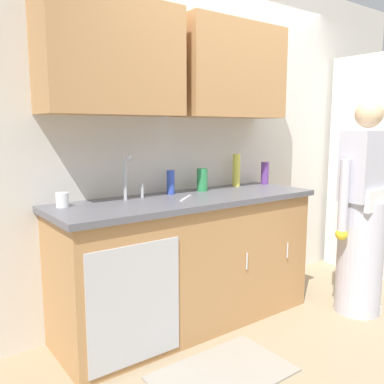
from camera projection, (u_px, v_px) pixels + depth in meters
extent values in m
plane|color=#998466|center=(314.00, 338.00, 2.80)|extent=(9.00, 9.00, 0.00)
cube|color=beige|center=(217.00, 136.00, 3.43)|extent=(4.80, 0.10, 2.70)
cube|color=#B27F4C|center=(112.00, 58.00, 2.56)|extent=(0.91, 0.34, 0.70)
cube|color=#B27F4C|center=(230.00, 71.00, 3.14)|extent=(0.91, 0.34, 0.70)
cube|color=silver|center=(381.00, 168.00, 3.81)|extent=(0.04, 1.10, 2.10)
cube|color=#B27F4C|center=(188.00, 264.00, 2.96)|extent=(1.90, 0.60, 0.90)
cube|color=#B7BABF|center=(136.00, 305.00, 2.37)|extent=(0.60, 0.01, 0.72)
cylinder|color=silver|center=(247.00, 261.00, 2.88)|extent=(0.01, 0.01, 0.12)
cylinder|color=silver|center=(287.00, 250.00, 3.13)|extent=(0.01, 0.01, 0.12)
cube|color=#595960|center=(188.00, 200.00, 2.89)|extent=(1.96, 0.66, 0.04)
cube|color=#B7BABF|center=(142.00, 206.00, 2.67)|extent=(0.50, 0.36, 0.03)
cylinder|color=#B7BABF|center=(125.00, 178.00, 2.74)|extent=(0.02, 0.02, 0.30)
sphere|color=#B7BABF|center=(129.00, 157.00, 2.67)|extent=(0.04, 0.04, 0.04)
cylinder|color=#B7BABF|center=(142.00, 191.00, 2.83)|extent=(0.02, 0.02, 0.10)
cube|color=white|center=(359.00, 308.00, 3.20)|extent=(0.20, 0.26, 0.06)
cylinder|color=silver|center=(360.00, 257.00, 3.16)|extent=(0.34, 0.34, 0.88)
cube|color=silver|center=(366.00, 166.00, 3.05)|extent=(0.38, 0.22, 0.52)
sphere|color=#D1AF82|center=(369.00, 114.00, 2.99)|extent=(0.20, 0.20, 0.20)
cube|color=white|center=(379.00, 200.00, 2.99)|extent=(0.32, 0.04, 0.16)
cylinder|color=silver|center=(344.00, 197.00, 2.96)|extent=(0.07, 0.07, 0.55)
sphere|color=yellow|center=(341.00, 234.00, 3.00)|extent=(0.09, 0.09, 0.09)
cylinder|color=silver|center=(378.00, 191.00, 3.23)|extent=(0.07, 0.07, 0.55)
sphere|color=yellow|center=(375.00, 225.00, 3.27)|extent=(0.09, 0.09, 0.09)
cube|color=gray|center=(223.00, 374.00, 2.38)|extent=(0.80, 0.50, 0.01)
cylinder|color=#66388C|center=(265.00, 173.00, 3.53)|extent=(0.07, 0.07, 0.19)
cylinder|color=#D8D14C|center=(236.00, 170.00, 3.39)|extent=(0.06, 0.06, 0.27)
cylinder|color=#334CB2|center=(171.00, 182.00, 2.99)|extent=(0.06, 0.06, 0.18)
cylinder|color=#2D8C4C|center=(202.00, 180.00, 3.15)|extent=(0.08, 0.08, 0.17)
cylinder|color=white|center=(62.00, 200.00, 2.50)|extent=(0.08, 0.08, 0.09)
cube|color=silver|center=(186.00, 198.00, 2.82)|extent=(0.20, 0.17, 0.01)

